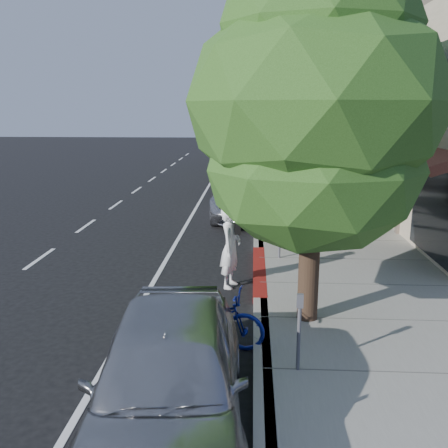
# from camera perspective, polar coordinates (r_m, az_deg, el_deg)

# --- Properties ---
(ground) EXTENTS (120.00, 120.00, 0.00)m
(ground) POSITION_cam_1_polar(r_m,az_deg,el_deg) (11.95, 4.10, -7.31)
(ground) COLOR black
(ground) RESTS_ON ground
(sidewalk) EXTENTS (4.60, 56.00, 0.15)m
(sidewalk) POSITION_cam_1_polar(r_m,az_deg,el_deg) (19.79, 10.52, 1.00)
(sidewalk) COLOR gray
(sidewalk) RESTS_ON ground
(curb) EXTENTS (0.30, 56.00, 0.15)m
(curb) POSITION_cam_1_polar(r_m,az_deg,el_deg) (19.63, 3.85, 1.10)
(curb) COLOR #9E998E
(curb) RESTS_ON ground
(curb_red_segment) EXTENTS (0.32, 4.00, 0.15)m
(curb_red_segment) POSITION_cam_1_polar(r_m,az_deg,el_deg) (12.87, 4.06, -5.44)
(curb_red_segment) COLOR maroon
(curb_red_segment) RESTS_ON ground
(storefront_building) EXTENTS (10.00, 36.00, 7.00)m
(storefront_building) POSITION_cam_1_polar(r_m,az_deg,el_deg) (30.80, 22.33, 10.98)
(storefront_building) COLOR beige
(storefront_building) RESTS_ON ground
(street_tree_0) EXTENTS (4.69, 4.69, 6.93)m
(street_tree_0) POSITION_cam_1_polar(r_m,az_deg,el_deg) (9.26, 10.40, 12.96)
(street_tree_0) COLOR black
(street_tree_0) RESTS_ON ground
(street_tree_1) EXTENTS (5.13, 5.13, 8.06)m
(street_tree_1) POSITION_cam_1_polar(r_m,az_deg,el_deg) (15.25, 7.76, 15.91)
(street_tree_1) COLOR black
(street_tree_1) RESTS_ON ground
(street_tree_2) EXTENTS (4.15, 4.15, 6.61)m
(street_tree_2) POSITION_cam_1_polar(r_m,az_deg,el_deg) (21.23, 6.47, 12.79)
(street_tree_2) COLOR black
(street_tree_2) RESTS_ON ground
(street_tree_3) EXTENTS (5.01, 5.01, 8.18)m
(street_tree_3) POSITION_cam_1_polar(r_m,az_deg,el_deg) (27.23, 5.86, 14.97)
(street_tree_3) COLOR black
(street_tree_3) RESTS_ON ground
(street_tree_4) EXTENTS (4.13, 4.13, 7.28)m
(street_tree_4) POSITION_cam_1_polar(r_m,az_deg,el_deg) (33.22, 5.40, 13.81)
(street_tree_4) COLOR black
(street_tree_4) RESTS_ON ground
(street_tree_5) EXTENTS (4.75, 4.75, 6.83)m
(street_tree_5) POSITION_cam_1_polar(r_m,az_deg,el_deg) (39.21, 5.09, 13.03)
(street_tree_5) COLOR black
(street_tree_5) RESTS_ON ground
(cyclist) EXTENTS (0.63, 0.80, 1.94)m
(cyclist) POSITION_cam_1_polar(r_m,az_deg,el_deg) (11.73, 0.75, -2.68)
(cyclist) COLOR white
(cyclist) RESTS_ON ground
(bicycle) EXTENTS (2.15, 1.05, 1.08)m
(bicycle) POSITION_cam_1_polar(r_m,az_deg,el_deg) (9.00, -1.90, -10.66)
(bicycle) COLOR navy
(bicycle) RESTS_ON ground
(silver_suv) EXTENTS (3.03, 5.94, 1.61)m
(silver_suv) POSITION_cam_1_polar(r_m,az_deg,el_deg) (19.49, 2.41, 3.21)
(silver_suv) COLOR #ABACB0
(silver_suv) RESTS_ON ground
(dark_sedan) EXTENTS (1.79, 4.53, 1.47)m
(dark_sedan) POSITION_cam_1_polar(r_m,az_deg,el_deg) (25.95, 0.81, 5.57)
(dark_sedan) COLOR black
(dark_sedan) RESTS_ON ground
(white_pickup) EXTENTS (2.87, 5.93, 1.66)m
(white_pickup) POSITION_cam_1_polar(r_m,az_deg,el_deg) (27.30, 2.66, 6.14)
(white_pickup) COLOR silver
(white_pickup) RESTS_ON ground
(dark_suv_far) EXTENTS (2.23, 5.16, 1.74)m
(dark_suv_far) POSITION_cam_1_polar(r_m,az_deg,el_deg) (36.16, 2.53, 7.94)
(dark_suv_far) COLOR black
(dark_suv_far) RESTS_ON ground
(near_car_a) EXTENTS (2.36, 5.03, 1.66)m
(near_car_a) POSITION_cam_1_polar(r_m,az_deg,el_deg) (6.69, -6.37, -16.94)
(near_car_a) COLOR #A0A1A5
(near_car_a) RESTS_ON ground
(pedestrian) EXTENTS (0.92, 0.78, 1.69)m
(pedestrian) POSITION_cam_1_polar(r_m,az_deg,el_deg) (19.20, 8.47, 3.50)
(pedestrian) COLOR black
(pedestrian) RESTS_ON sidewalk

